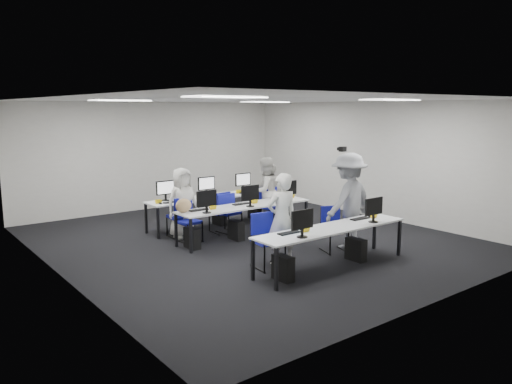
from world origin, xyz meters
TOP-DOWN VIEW (x-y plane):
  - room at (0.00, 0.00)m, footprint 9.00×9.02m
  - ceiling_panels at (0.00, 0.00)m, footprint 5.20×4.60m
  - desk_front at (0.00, -2.40)m, footprint 3.20×0.70m
  - desk_mid at (0.00, 0.20)m, footprint 3.20×0.70m
  - desk_back at (0.00, 1.60)m, footprint 3.20×0.70m
  - equipment_front at (-0.19, -2.42)m, footprint 2.51×0.41m
  - equipment_mid at (-0.19, 0.18)m, footprint 2.91×0.41m
  - equipment_back at (0.19, 1.62)m, footprint 2.91×0.41m
  - chair_0 at (-0.93, -1.72)m, footprint 0.54×0.57m
  - chair_1 at (0.77, -1.73)m, footprint 0.57×0.59m
  - chair_2 at (-1.13, 0.68)m, footprint 0.44×0.48m
  - chair_3 at (0.00, 0.85)m, footprint 0.49×0.53m
  - chair_4 at (1.16, 0.74)m, footprint 0.46×0.50m
  - chair_5 at (-1.10, 1.14)m, footprint 0.47×0.51m
  - chair_6 at (-0.13, 0.92)m, footprint 0.49×0.53m
  - chair_7 at (1.19, 0.99)m, footprint 0.58×0.61m
  - handbag at (-1.45, 0.34)m, footprint 0.35×0.23m
  - student_0 at (-0.57, -1.69)m, footprint 0.66×0.48m
  - student_1 at (1.13, 0.93)m, footprint 0.81×0.63m
  - student_2 at (-1.05, 1.09)m, footprint 0.76×0.50m
  - student_3 at (1.39, 1.02)m, footprint 0.88×0.38m
  - photographer at (1.20, -1.70)m, footprint 1.33×0.86m
  - dslr_camera at (1.18, -1.52)m, footprint 0.16×0.19m

SIDE VIEW (x-z plane):
  - chair_2 at x=-1.13m, z-range -0.16..0.69m
  - chair_1 at x=0.77m, z-range -0.16..0.72m
  - chair_3 at x=0.00m, z-range -0.17..0.74m
  - chair_5 at x=-1.10m, z-range -0.17..0.74m
  - chair_7 at x=1.19m, z-range -0.17..0.75m
  - chair_4 at x=1.16m, z-range -0.17..0.76m
  - chair_6 at x=-0.13m, z-range -0.17..0.76m
  - chair_0 at x=-0.93m, z-range -0.18..0.79m
  - equipment_mid at x=-0.19m, z-range -0.24..0.95m
  - equipment_back at x=0.19m, z-range -0.24..0.95m
  - equipment_front at x=-0.19m, z-range -0.24..0.95m
  - desk_front at x=0.00m, z-range 0.32..1.05m
  - desk_mid at x=0.00m, z-range 0.32..1.05m
  - desk_back at x=0.00m, z-range 0.32..1.05m
  - student_3 at x=1.39m, z-range 0.00..1.48m
  - student_2 at x=-1.05m, z-range 0.00..1.55m
  - student_1 at x=1.13m, z-range 0.00..1.66m
  - student_0 at x=-0.57m, z-range 0.00..1.67m
  - handbag at x=-1.45m, z-range 0.73..1.02m
  - photographer at x=1.20m, z-range 0.00..1.94m
  - room at x=0.00m, z-range 0.00..3.00m
  - dslr_camera at x=1.18m, z-range 1.96..2.06m
  - ceiling_panels at x=0.00m, z-range 2.98..2.99m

